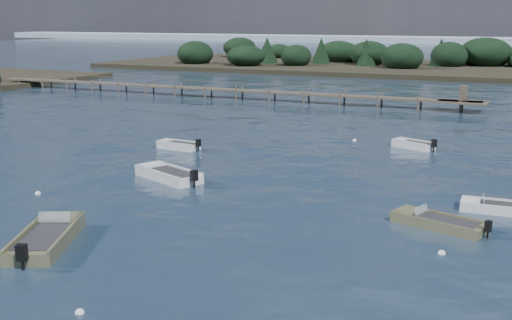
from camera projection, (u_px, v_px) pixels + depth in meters
The scene contains 13 objects.
ground at pixel (441, 97), 78.56m from camera, with size 400.00×400.00×0.00m, color #152231.
dinghy_mid_grey at pixel (168, 176), 38.53m from camera, with size 5.10×3.47×1.29m.
tender_far_grey at pixel (179, 147), 47.44m from camera, with size 3.58×1.57×1.14m.
dinghy_mid_white_b at pixel (501, 209), 32.00m from camera, with size 4.23×1.67×1.04m.
dinghy_near_olive at pixel (47, 240), 27.46m from camera, with size 3.98×5.65×1.39m.
dinghy_mid_white_a at pixel (438, 224), 29.72m from camera, with size 4.63×2.75×1.07m.
tender_far_white at pixel (413, 146), 47.62m from camera, with size 3.47×2.33×1.18m.
buoy_a at pixel (80, 313), 21.07m from camera, with size 0.32×0.32×0.32m, color silver.
buoy_b at pixel (442, 254), 26.38m from camera, with size 0.32×0.32×0.32m, color silver.
buoy_c at pixel (38, 194), 35.32m from camera, with size 0.32×0.32×0.32m, color silver.
buoy_e at pixel (355, 141), 50.59m from camera, with size 0.32×0.32×0.32m, color silver.
jetty at pixel (239, 91), 76.63m from camera, with size 64.50×3.20×3.40m.
distant_haze at pixel (286, 41), 266.06m from camera, with size 280.00×20.00×2.40m, color #97A9BB.
Camera 1 is at (12.29, -20.67, 9.50)m, focal length 45.00 mm.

